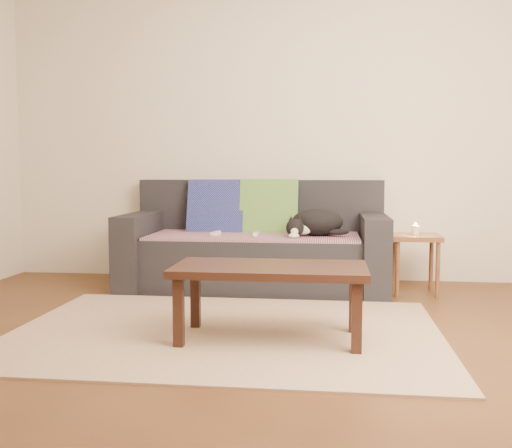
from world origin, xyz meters
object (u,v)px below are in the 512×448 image
object	(u,v)px
side_table	(415,245)
cat	(316,223)
sofa	(256,249)
wii_remote_b	(256,234)
coffee_table	(270,275)
wii_remote_a	(216,233)

from	to	relation	value
side_table	cat	bearing A→B (deg)	178.82
sofa	cat	size ratio (longest dim) A/B	4.27
sofa	side_table	distance (m)	1.27
sofa	cat	world-z (taller)	sofa
wii_remote_b	side_table	world-z (taller)	wii_remote_b
wii_remote_b	side_table	bearing A→B (deg)	-87.53
cat	wii_remote_b	world-z (taller)	cat
cat	coffee_table	xyz separation A→B (m)	(-0.22, -1.43, -0.17)
cat	coffee_table	bearing A→B (deg)	-103.85
cat	wii_remote_a	distance (m)	0.79
cat	wii_remote_a	world-z (taller)	cat
wii_remote_a	coffee_table	size ratio (longest dim) A/B	0.14
side_table	wii_remote_b	bearing A→B (deg)	-177.05
cat	wii_remote_b	distance (m)	0.48
wii_remote_a	side_table	size ratio (longest dim) A/B	0.33
sofa	coffee_table	world-z (taller)	sofa
cat	wii_remote_a	size ratio (longest dim) A/B	3.28
cat	side_table	world-z (taller)	cat
cat	side_table	xyz separation A→B (m)	(0.77, -0.02, -0.16)
coffee_table	cat	bearing A→B (deg)	81.43
wii_remote_a	side_table	bearing A→B (deg)	-79.07
cat	wii_remote_b	bearing A→B (deg)	-175.56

